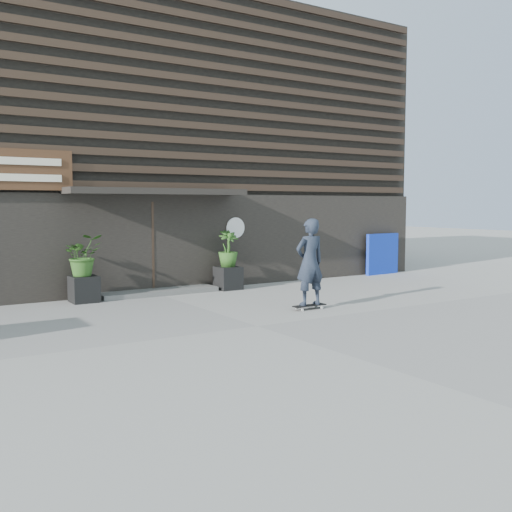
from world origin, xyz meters
TOP-DOWN VIEW (x-y plane):
  - ground at (0.00, 0.00)m, footprint 80.00×80.00m
  - entrance_step at (0.00, 4.60)m, footprint 3.00×0.80m
  - planter_pot_left at (-1.90, 4.40)m, footprint 0.60×0.60m
  - bamboo_left at (-1.90, 4.40)m, footprint 0.86×0.75m
  - planter_pot_right at (1.90, 4.40)m, footprint 0.60×0.60m
  - bamboo_right at (1.90, 4.40)m, footprint 0.54×0.54m
  - blue_tarp at (7.77, 4.70)m, footprint 1.39×0.24m
  - building at (-0.00, 9.96)m, footprint 18.00×11.00m
  - skateboarder at (1.88, 0.87)m, footprint 0.78×0.47m

SIDE VIEW (x-z plane):
  - ground at x=0.00m, z-range 0.00..0.00m
  - entrance_step at x=0.00m, z-range 0.00..0.12m
  - planter_pot_left at x=-1.90m, z-range 0.00..0.60m
  - planter_pot_right at x=1.90m, z-range 0.00..0.60m
  - blue_tarp at x=7.77m, z-range 0.00..1.30m
  - skateboarder at x=1.88m, z-range 0.04..1.98m
  - bamboo_left at x=-1.90m, z-range 0.60..1.56m
  - bamboo_right at x=1.90m, z-range 0.60..1.56m
  - building at x=0.00m, z-range -0.01..7.99m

